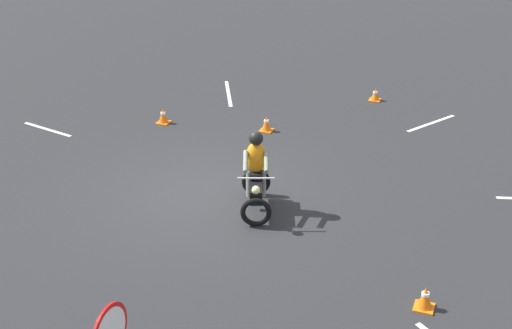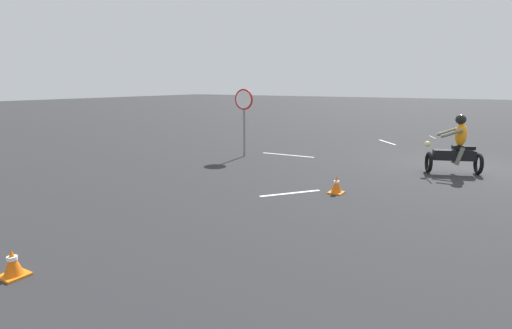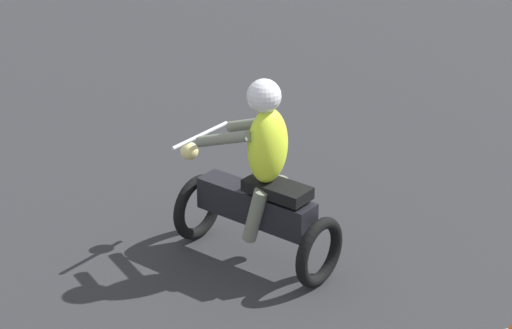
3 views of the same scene
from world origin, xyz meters
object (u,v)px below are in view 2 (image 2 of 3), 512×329
Objects in this scene: stop_sign at (244,109)px; motorcycle_rider_foreground at (456,148)px; traffic_cone_far_right at (13,264)px; traffic_cone_near_left at (336,185)px.

motorcycle_rider_foreground is at bearing -173.14° from stop_sign.
stop_sign reaches higher than motorcycle_rider_foreground.
traffic_cone_far_right is (-2.21, 8.95, -1.45)m from stop_sign.
traffic_cone_near_left is at bearing -109.88° from traffic_cone_far_right.
traffic_cone_far_right is at bearing 103.84° from stop_sign.
stop_sign is (6.50, 0.78, 0.91)m from motorcycle_rider_foreground.
traffic_cone_far_right is (4.30, 9.73, -0.55)m from motorcycle_rider_foreground.
motorcycle_rider_foreground is 6.61m from stop_sign.
traffic_cone_far_right is (2.19, 6.06, -0.01)m from traffic_cone_near_left.
traffic_cone_near_left is 6.44m from traffic_cone_far_right.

